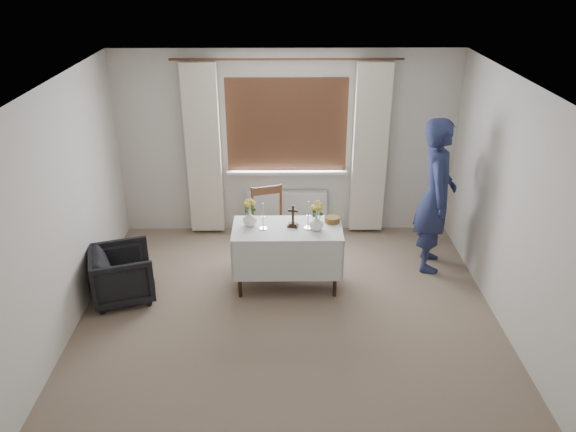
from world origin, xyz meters
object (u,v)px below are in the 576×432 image
object	(u,v)px
person	(436,196)
flower_vase_right	(316,223)
altar_table	(287,257)
armchair	(123,274)
wooden_chair	(271,226)
flower_vase_left	(250,218)
wooden_cross	(293,216)

from	to	relation	value
person	flower_vase_right	bearing A→B (deg)	119.81
altar_table	armchair	size ratio (longest dim) A/B	1.85
person	flower_vase_right	size ratio (longest dim) A/B	11.11
armchair	person	xyz separation A→B (m)	(3.63, 0.70, 0.64)
person	flower_vase_right	xyz separation A→B (m)	(-1.45, -0.51, -0.10)
altar_table	wooden_chair	bearing A→B (deg)	107.44
wooden_chair	person	size ratio (longest dim) A/B	0.49
armchair	wooden_chair	bearing A→B (deg)	-80.24
armchair	person	distance (m)	3.76
altar_table	wooden_chair	size ratio (longest dim) A/B	1.32
armchair	flower_vase_left	size ratio (longest dim) A/B	3.83
person	wooden_cross	size ratio (longest dim) A/B	7.25
altar_table	flower_vase_right	xyz separation A→B (m)	(0.33, -0.05, 0.47)
flower_vase_right	wooden_cross	bearing A→B (deg)	162.67
armchair	flower_vase_left	xyz separation A→B (m)	(1.43, 0.30, 0.54)
wooden_cross	flower_vase_left	xyz separation A→B (m)	(-0.49, 0.03, -0.04)
armchair	person	bearing A→B (deg)	-97.06
altar_table	armchair	world-z (taller)	altar_table
altar_table	flower_vase_left	size ratio (longest dim) A/B	7.08
wooden_cross	flower_vase_right	distance (m)	0.28
person	flower_vase_left	bearing A→B (deg)	110.60
flower_vase_left	wooden_cross	bearing A→B (deg)	-4.01
armchair	flower_vase_left	bearing A→B (deg)	-96.10
wooden_chair	person	xyz separation A→B (m)	(1.98, -0.17, 0.48)
altar_table	person	bearing A→B (deg)	14.54
wooden_chair	person	world-z (taller)	person
altar_table	flower_vase_right	world-z (taller)	flower_vase_right
wooden_chair	armchair	bearing A→B (deg)	-168.56
altar_table	wooden_cross	distance (m)	0.52
person	altar_table	bearing A→B (deg)	114.92
wooden_cross	flower_vase_right	xyz separation A→B (m)	(0.26, -0.08, -0.05)
person	wooden_chair	bearing A→B (deg)	95.40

